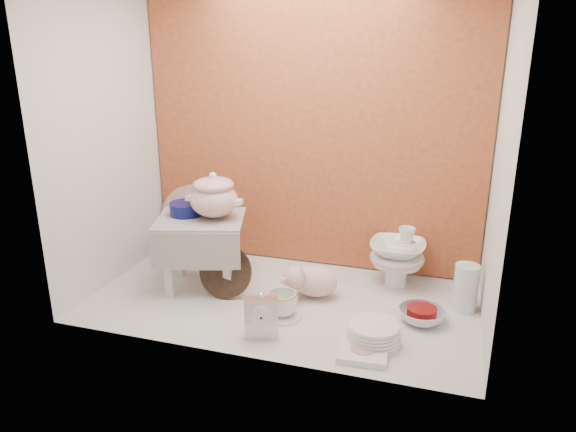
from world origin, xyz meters
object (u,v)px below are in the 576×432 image
step_stool (202,252)px  crystal_bowl (422,315)px  plush_pig (315,281)px  porcelain_tower (397,256)px  floral_platter (191,220)px  gold_rim_teacup (282,304)px  soup_tureen (214,195)px  mantel_clock (261,316)px  blue_white_vase (176,241)px  dinner_plate_stack (373,333)px

step_stool → crystal_bowl: (1.08, -0.06, -0.15)m
plush_pig → porcelain_tower: bearing=17.0°
step_stool → crystal_bowl: 1.09m
floral_platter → gold_rim_teacup: bearing=-38.2°
soup_tureen → mantel_clock: 0.67m
plush_pig → crystal_bowl: plush_pig is taller
blue_white_vase → mantel_clock: (0.73, -0.63, -0.01)m
plush_pig → gold_rim_teacup: 0.25m
gold_rim_teacup → porcelain_tower: size_ratio=0.44×
step_stool → blue_white_vase: size_ratio=1.79×
blue_white_vase → gold_rim_teacup: blue_white_vase is taller
blue_white_vase → gold_rim_teacup: (0.76, -0.44, -0.05)m
gold_rim_teacup → crystal_bowl: size_ratio=0.68×
blue_white_vase → gold_rim_teacup: 0.88m
blue_white_vase → porcelain_tower: porcelain_tower is taller
soup_tureen → floral_platter: size_ratio=0.67×
blue_white_vase → plush_pig: blue_white_vase is taller
crystal_bowl → porcelain_tower: 0.40m
step_stool → dinner_plate_stack: size_ratio=1.82×
dinner_plate_stack → blue_white_vase: bearing=155.6°
floral_platter → porcelain_tower: floral_platter is taller
dinner_plate_stack → soup_tureen: bearing=159.4°
step_stool → gold_rim_teacup: size_ratio=3.04×
gold_rim_teacup → dinner_plate_stack: gold_rim_teacup is taller
blue_white_vase → dinner_plate_stack: size_ratio=1.02×
plush_pig → crystal_bowl: (0.51, -0.10, -0.05)m
step_stool → blue_white_vase: bearing=122.1°
mantel_clock → porcelain_tower: bearing=37.0°
soup_tureen → porcelain_tower: 0.95m
porcelain_tower → dinner_plate_stack: bearing=-92.1°
step_stool → porcelain_tower: (0.93, 0.29, -0.02)m
soup_tureen → floral_platter: 0.56m
plush_pig → gold_rim_teacup: bearing=-128.3°
crystal_bowl → mantel_clock: bearing=-152.1°
dinner_plate_stack → crystal_bowl: dinner_plate_stack is taller
soup_tureen → porcelain_tower: soup_tureen is taller
floral_platter → mantel_clock: size_ratio=2.01×
step_stool → crystal_bowl: step_stool is taller
floral_platter → blue_white_vase: floral_platter is taller
soup_tureen → crystal_bowl: soup_tureen is taller
mantel_clock → plush_pig: size_ratio=0.72×
step_stool → porcelain_tower: 0.97m
step_stool → gold_rim_teacup: 0.53m
step_stool → floral_platter: floral_platter is taller
crystal_bowl → dinner_plate_stack: bearing=-126.5°
step_stool → blue_white_vase: 0.38m
crystal_bowl → porcelain_tower: size_ratio=0.64×
mantel_clock → soup_tureen: bearing=115.1°
gold_rim_teacup → soup_tureen: bearing=152.4°
floral_platter → crystal_bowl: 1.41m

